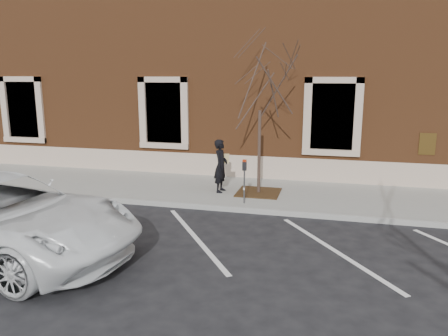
# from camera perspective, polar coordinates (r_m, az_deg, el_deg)

# --- Properties ---
(ground) EXTENTS (120.00, 120.00, 0.00)m
(ground) POSITION_cam_1_polar(r_m,az_deg,el_deg) (12.49, -0.67, -5.50)
(ground) COLOR #28282B
(ground) RESTS_ON ground
(sidewalk_near) EXTENTS (40.00, 3.50, 0.15)m
(sidewalk_near) POSITION_cam_1_polar(r_m,az_deg,el_deg) (14.10, 1.14, -3.11)
(sidewalk_near) COLOR #9A9990
(sidewalk_near) RESTS_ON ground
(curb_near) EXTENTS (40.00, 0.12, 0.15)m
(curb_near) POSITION_cam_1_polar(r_m,az_deg,el_deg) (12.43, -0.73, -5.24)
(curb_near) COLOR #9E9E99
(curb_near) RESTS_ON ground
(parking_stripes) EXTENTS (28.00, 4.40, 0.01)m
(parking_stripes) POSITION_cam_1_polar(r_m,az_deg,el_deg) (10.50, -3.77, -9.02)
(parking_stripes) COLOR silver
(parking_stripes) RESTS_ON ground
(building_civic) EXTENTS (40.00, 8.62, 8.00)m
(building_civic) POSITION_cam_1_polar(r_m,az_deg,el_deg) (19.49, 5.25, 12.72)
(building_civic) COLOR brown
(building_civic) RESTS_ON ground
(man) EXTENTS (0.44, 0.63, 1.66)m
(man) POSITION_cam_1_polar(r_m,az_deg,el_deg) (13.64, -0.42, 0.28)
(man) COLOR black
(man) RESTS_ON sidewalk_near
(parking_meter) EXTENTS (0.12, 0.09, 1.28)m
(parking_meter) POSITION_cam_1_polar(r_m,az_deg,el_deg) (12.41, 2.68, -0.68)
(parking_meter) COLOR #595B60
(parking_meter) RESTS_ON sidewalk_near
(tree_grate) EXTENTS (1.31, 1.31, 0.03)m
(tree_grate) POSITION_cam_1_polar(r_m,az_deg,el_deg) (13.72, 4.52, -3.19)
(tree_grate) COLOR #452E16
(tree_grate) RESTS_ON sidewalk_near
(sapling) EXTENTS (2.81, 2.81, 4.68)m
(sapling) POSITION_cam_1_polar(r_m,az_deg,el_deg) (13.24, 4.76, 10.53)
(sapling) COLOR #433028
(sapling) RESTS_ON sidewalk_near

